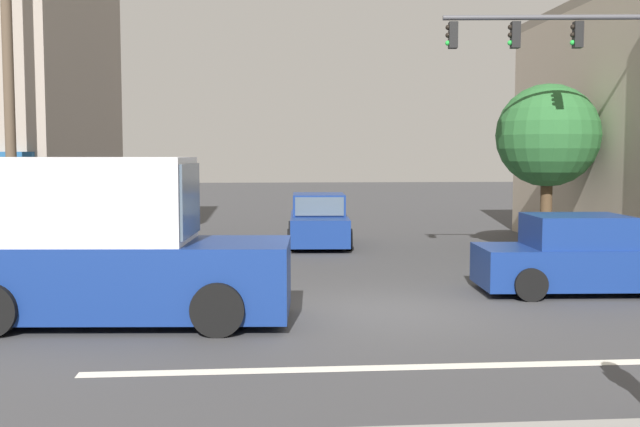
{
  "coord_description": "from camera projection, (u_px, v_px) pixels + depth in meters",
  "views": [
    {
      "loc": [
        -2.18,
        -13.02,
        2.81
      ],
      "look_at": [
        -0.94,
        2.0,
        1.6
      ],
      "focal_mm": 42.0,
      "sensor_mm": 36.0,
      "label": 1
    }
  ],
  "objects": [
    {
      "name": "sedan_approaching_near",
      "position": [
        319.0,
        222.0,
        22.92
      ],
      "size": [
        2.05,
        4.19,
        1.58
      ],
      "color": "navy",
      "rests_on": "ground"
    },
    {
      "name": "sedan_waiting_far",
      "position": [
        580.0,
        258.0,
        15.08
      ],
      "size": [
        4.18,
        2.05,
        1.58
      ],
      "color": "navy",
      "rests_on": "ground"
    },
    {
      "name": "ground_plane",
      "position": [
        382.0,
        311.0,
        13.34
      ],
      "size": [
        120.0,
        120.0,
        0.0
      ],
      "primitive_type": "plane",
      "color": "#3D3D3F"
    },
    {
      "name": "utility_pole_near_left",
      "position": [
        9.0,
        104.0,
        15.48
      ],
      "size": [
        1.4,
        0.22,
        7.36
      ],
      "color": "brown",
      "rests_on": "ground"
    },
    {
      "name": "lane_marking_stripe",
      "position": [
        425.0,
        367.0,
        9.86
      ],
      "size": [
        9.0,
        0.24,
        0.01
      ],
      "primitive_type": "cube",
      "color": "silver",
      "rests_on": "ground"
    },
    {
      "name": "street_tree",
      "position": [
        548.0,
        136.0,
        20.39
      ],
      "size": [
        2.8,
        2.8,
        4.71
      ],
      "color": "#4C3823",
      "rests_on": "ground"
    },
    {
      "name": "box_truck_crossing_leftbound",
      "position": [
        107.0,
        248.0,
        12.38
      ],
      "size": [
        5.73,
        2.55,
        2.75
      ],
      "color": "navy",
      "rests_on": "ground"
    },
    {
      "name": "traffic_light_mast",
      "position": [
        593.0,
        89.0,
        17.38
      ],
      "size": [
        4.87,
        0.69,
        6.2
      ],
      "color": "#47474C",
      "rests_on": "ground"
    }
  ]
}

